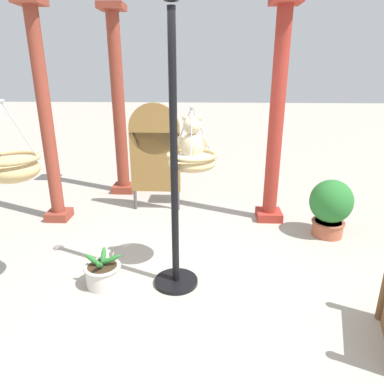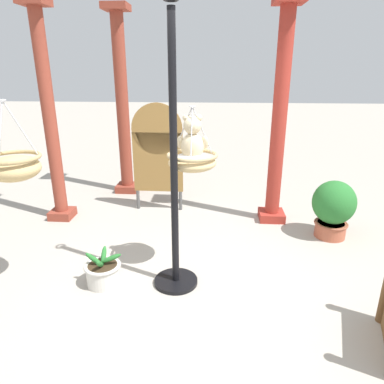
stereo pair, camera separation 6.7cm
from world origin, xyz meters
name	(u,v)px [view 2 (the right image)]	position (x,y,z in m)	size (l,w,h in m)	color
ground_plane	(192,285)	(0.00, 0.00, 0.00)	(40.00, 40.00, 0.00)	#A8A093
display_pole_central	(175,208)	(-0.16, 0.03, 0.82)	(0.44, 0.44, 2.59)	black
hanging_basket_with_teddy	(192,161)	(-0.01, 0.28, 1.22)	(0.50, 0.50, 0.62)	tan
teddy_bear	(192,141)	(-0.01, 0.30, 1.42)	(0.31, 0.27, 0.44)	beige
hanging_basket_left_high	(14,167)	(-1.55, -0.18, 1.26)	(0.48, 0.48, 0.70)	tan
greenhouse_pillar_left	(279,122)	(1.04, 1.71, 1.40)	(0.37, 0.37, 2.90)	#9E2D23
greenhouse_pillar_right	(123,108)	(-1.35, 2.80, 1.45)	(0.39, 0.39, 3.00)	brown
greenhouse_pillar_far_back	(50,122)	(-2.01, 1.56, 1.39)	(0.34, 0.34, 2.89)	brown
potted_plant_tall_leafy	(103,272)	(-0.89, -0.04, 0.14)	(0.39, 0.37, 0.36)	beige
potted_plant_small_succulent	(333,207)	(1.72, 1.20, 0.41)	(0.54, 0.54, 0.75)	#AD563D
display_sign_board	(158,149)	(-0.65, 1.99, 0.95)	(0.74, 0.06, 1.62)	olive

